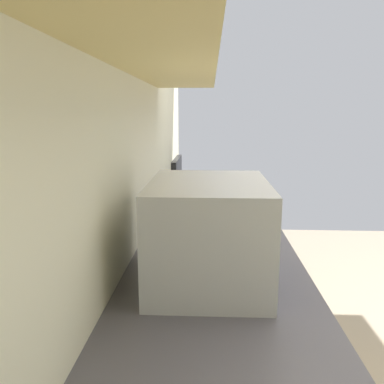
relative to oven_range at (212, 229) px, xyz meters
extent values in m
cube|color=beige|center=(-1.55, 0.39, 0.90)|extent=(3.94, 0.12, 2.72)
cube|color=#EFD77E|center=(-1.88, 0.01, -0.03)|extent=(3.12, 0.63, 0.88)
cube|color=#4D4B53|center=(-1.88, 0.01, 0.42)|extent=(3.15, 0.66, 0.02)
cube|color=#332819|center=(-1.66, -0.31, -0.03)|extent=(0.01, 0.01, 0.81)
cube|color=#332819|center=(-1.21, -0.31, -0.03)|extent=(0.01, 0.01, 0.81)
cube|color=#332819|center=(-0.76, -0.31, -0.03)|extent=(0.01, 0.01, 0.81)
cube|color=black|center=(0.00, 0.00, -0.02)|extent=(0.62, 0.66, 0.90)
cube|color=black|center=(0.00, -0.34, -0.06)|extent=(0.48, 0.01, 0.49)
cube|color=black|center=(0.00, 0.00, 0.44)|extent=(0.59, 0.62, 0.02)
cube|color=black|center=(0.00, 0.31, 0.52)|extent=(0.59, 0.04, 0.18)
cylinder|color=#38383D|center=(-0.14, -0.12, 0.46)|extent=(0.11, 0.11, 0.01)
cylinder|color=#38383D|center=(0.14, -0.12, 0.46)|extent=(0.11, 0.11, 0.01)
cylinder|color=#38383D|center=(-0.14, 0.12, 0.46)|extent=(0.11, 0.11, 0.01)
cylinder|color=#38383D|center=(0.14, 0.12, 0.46)|extent=(0.11, 0.11, 0.01)
cube|color=#B7BABF|center=(-1.99, 0.03, 0.60)|extent=(0.49, 0.38, 0.34)
cube|color=black|center=(-2.04, -0.16, 0.60)|extent=(0.30, 0.01, 0.24)
cube|color=#2D2D33|center=(-1.80, -0.16, 0.60)|extent=(0.09, 0.01, 0.24)
cylinder|color=#4C8CBF|center=(-0.83, -0.06, 0.46)|extent=(0.20, 0.20, 0.05)
cylinder|color=#4F96C7|center=(-0.83, -0.06, 0.47)|extent=(0.16, 0.16, 0.03)
camera|label=1|loc=(-3.21, 0.03, 0.99)|focal=35.88mm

